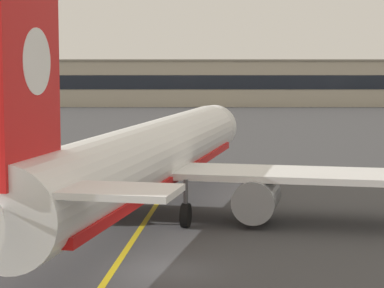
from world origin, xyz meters
name	(u,v)px	position (x,y,z in m)	size (l,w,h in m)	color
ground_plane	(169,270)	(0.00, 0.00, 0.00)	(400.00, 400.00, 0.00)	#3D3D3F
taxiway_centreline	(181,171)	(0.00, 30.00, 0.00)	(0.30, 180.00, 0.01)	yellow
airliner_foreground	(150,159)	(-1.43, 10.86, 3.37)	(32.29, 41.15, 11.65)	white
safety_cone_by_nose_gear	(179,172)	(-0.13, 27.59, 0.26)	(0.44, 0.44, 0.55)	orange
terminal_building	(182,83)	(-1.41, 126.70, 4.75)	(136.68, 12.40, 9.48)	#B2A893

